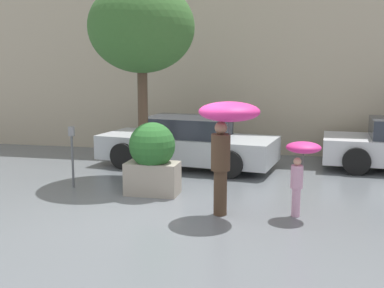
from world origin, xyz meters
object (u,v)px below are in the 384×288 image
planter_box (152,157)px  street_tree (142,28)px  parked_car_near (187,143)px  parking_meter (72,144)px  person_adult (227,125)px  person_child (301,159)px

planter_box → street_tree: bearing=115.1°
parked_car_near → parking_meter: (-1.94, -2.67, 0.35)m
parked_car_near → street_tree: (-0.71, -1.50, 2.84)m
person_adult → parked_car_near: bearing=125.9°
planter_box → person_child: planter_box is taller
street_tree → parking_meter: bearing=-136.4°
person_child → parking_meter: 4.93m
person_adult → street_tree: street_tree is taller
person_child → person_adult: bearing=-177.2°
person_adult → planter_box: bearing=161.0°
person_adult → person_child: (1.28, 0.23, -0.59)m
street_tree → parking_meter: 3.02m
parked_car_near → street_tree: 3.29m
person_adult → parking_meter: size_ratio=1.52×
parked_car_near → parking_meter: size_ratio=3.58×
person_child → parking_meter: parking_meter is taller
planter_box → street_tree: street_tree is taller
planter_box → street_tree: 3.04m
parked_car_near → street_tree: bearing=163.4°
person_child → street_tree: bearing=141.2°
street_tree → person_child: bearing=-31.3°
person_child → street_tree: (-3.59, 2.18, 2.42)m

